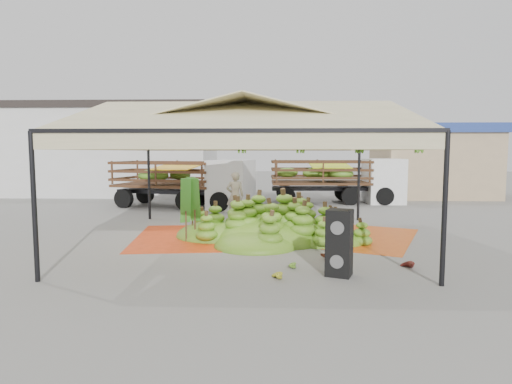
{
  "coord_description": "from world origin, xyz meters",
  "views": [
    {
      "loc": [
        0.67,
        -12.22,
        2.6
      ],
      "look_at": [
        0.2,
        1.5,
        1.3
      ],
      "focal_mm": 30.0,
      "sensor_mm": 36.0,
      "label": 1
    }
  ],
  "objects_px": {
    "speaker_stack": "(339,243)",
    "truck_right": "(342,176)",
    "truck_left": "(188,178)",
    "banana_heap": "(272,218)",
    "vendor": "(235,196)"
  },
  "relations": [
    {
      "from": "vendor",
      "to": "truck_right",
      "type": "relative_size",
      "value": 0.28
    },
    {
      "from": "banana_heap",
      "to": "truck_left",
      "type": "bearing_deg",
      "value": 118.45
    },
    {
      "from": "banana_heap",
      "to": "speaker_stack",
      "type": "distance_m",
      "value": 4.01
    },
    {
      "from": "truck_left",
      "to": "truck_right",
      "type": "relative_size",
      "value": 1.04
    },
    {
      "from": "truck_left",
      "to": "banana_heap",
      "type": "bearing_deg",
      "value": -48.36
    },
    {
      "from": "banana_heap",
      "to": "speaker_stack",
      "type": "height_order",
      "value": "speaker_stack"
    },
    {
      "from": "speaker_stack",
      "to": "vendor",
      "type": "distance_m",
      "value": 7.81
    },
    {
      "from": "vendor",
      "to": "speaker_stack",
      "type": "bearing_deg",
      "value": 104.96
    },
    {
      "from": "banana_heap",
      "to": "vendor",
      "type": "relative_size",
      "value": 3.2
    },
    {
      "from": "truck_right",
      "to": "speaker_stack",
      "type": "bearing_deg",
      "value": -100.62
    },
    {
      "from": "speaker_stack",
      "to": "truck_right",
      "type": "bearing_deg",
      "value": 101.74
    },
    {
      "from": "speaker_stack",
      "to": "truck_left",
      "type": "relative_size",
      "value": 0.21
    },
    {
      "from": "vendor",
      "to": "truck_left",
      "type": "height_order",
      "value": "truck_left"
    },
    {
      "from": "speaker_stack",
      "to": "vendor",
      "type": "relative_size",
      "value": 0.76
    },
    {
      "from": "vendor",
      "to": "truck_right",
      "type": "xyz_separation_m",
      "value": [
        4.95,
        5.7,
        0.46
      ]
    }
  ]
}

